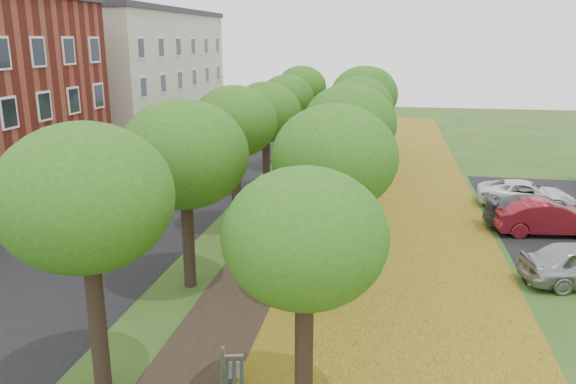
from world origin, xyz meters
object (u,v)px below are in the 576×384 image
at_px(bench, 231,382).
at_px(car_white, 526,194).
at_px(car_grey, 543,213).
at_px(car_red, 547,217).

height_order(bench, car_white, car_white).
bearing_deg(car_grey, car_red, 175.67).
xyz_separation_m(car_grey, car_white, (0.03, 3.50, -0.09)).
height_order(bench, car_grey, car_grey).
bearing_deg(car_white, bench, 157.09).
relative_size(bench, car_grey, 0.38).
height_order(car_grey, car_white, car_grey).
relative_size(car_grey, car_white, 1.09).
bearing_deg(car_red, bench, 135.67).
distance_m(car_red, car_white, 4.15).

